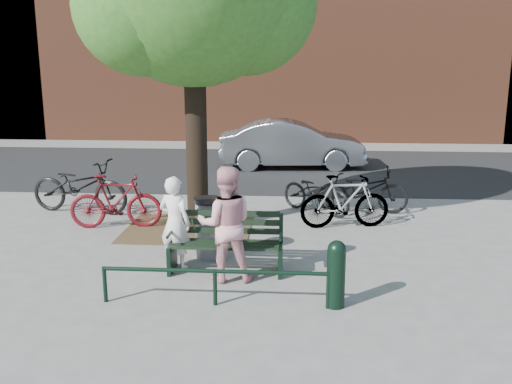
# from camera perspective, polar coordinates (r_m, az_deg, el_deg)

# --- Properties ---
(ground) EXTENTS (90.00, 90.00, 0.00)m
(ground) POSITION_cam_1_polar(r_m,az_deg,el_deg) (8.92, -3.01, -8.01)
(ground) COLOR gray
(ground) RESTS_ON ground
(dirt_pit) EXTENTS (2.40, 2.00, 0.02)m
(dirt_pit) POSITION_cam_1_polar(r_m,az_deg,el_deg) (11.12, -6.79, -3.67)
(dirt_pit) COLOR brown
(dirt_pit) RESTS_ON ground
(road) EXTENTS (40.00, 7.00, 0.01)m
(road) POSITION_cam_1_polar(r_m,az_deg,el_deg) (17.08, 0.39, 2.40)
(road) COLOR black
(road) RESTS_ON ground
(park_bench) EXTENTS (1.74, 0.54, 0.97)m
(park_bench) POSITION_cam_1_polar(r_m,az_deg,el_deg) (8.83, -2.99, -4.92)
(park_bench) COLOR black
(park_bench) RESTS_ON ground
(guard_railing) EXTENTS (3.06, 0.06, 0.51)m
(guard_railing) POSITION_cam_1_polar(r_m,az_deg,el_deg) (7.66, -4.13, -8.44)
(guard_railing) COLOR black
(guard_railing) RESTS_ON ground
(person_left) EXTENTS (0.63, 0.52, 1.47)m
(person_left) POSITION_cam_1_polar(r_m,az_deg,el_deg) (8.95, -8.12, -3.06)
(person_left) COLOR white
(person_left) RESTS_ON ground
(person_right) EXTENTS (0.91, 0.75, 1.72)m
(person_right) POSITION_cam_1_polar(r_m,az_deg,el_deg) (8.36, -3.05, -3.22)
(person_right) COLOR pink
(person_right) RESTS_ON ground
(bollard) EXTENTS (0.25, 0.25, 0.92)m
(bollard) POSITION_cam_1_polar(r_m,az_deg,el_deg) (7.64, 8.01, -7.89)
(bollard) COLOR black
(bollard) RESTS_ON ground
(litter_bin) EXTENTS (0.49, 0.49, 1.01)m
(litter_bin) POSITION_cam_1_polar(r_m,az_deg,el_deg) (9.40, -4.70, -3.59)
(litter_bin) COLOR gray
(litter_bin) RESTS_ON ground
(bicycle_a) EXTENTS (2.29, 1.13, 1.15)m
(bicycle_a) POSITION_cam_1_polar(r_m,az_deg,el_deg) (12.65, -17.23, 0.55)
(bicycle_a) COLOR black
(bicycle_a) RESTS_ON ground
(bicycle_b) EXTENTS (1.81, 0.70, 1.06)m
(bicycle_b) POSITION_cam_1_polar(r_m,az_deg,el_deg) (11.32, -13.86, -0.93)
(bicycle_b) COLOR #500B10
(bicycle_b) RESTS_ON ground
(bicycle_c) EXTENTS (1.72, 1.56, 0.91)m
(bicycle_c) POSITION_cam_1_polar(r_m,az_deg,el_deg) (12.16, 6.03, -0.02)
(bicycle_c) COLOR black
(bicycle_c) RESTS_ON ground
(bicycle_d) EXTENTS (1.80, 0.78, 1.05)m
(bicycle_d) POSITION_cam_1_polar(r_m,az_deg,el_deg) (11.15, 8.88, -0.94)
(bicycle_d) COLOR gray
(bicycle_d) RESTS_ON ground
(bicycle_e) EXTENTS (1.93, 0.74, 1.00)m
(bicycle_e) POSITION_cam_1_polar(r_m,az_deg,el_deg) (12.30, 10.65, 0.21)
(bicycle_e) COLOR black
(bicycle_e) RESTS_ON ground
(parked_car) EXTENTS (4.41, 1.81, 1.42)m
(parked_car) POSITION_cam_1_polar(r_m,az_deg,el_deg) (17.13, 3.62, 4.79)
(parked_car) COLOR slate
(parked_car) RESTS_ON ground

